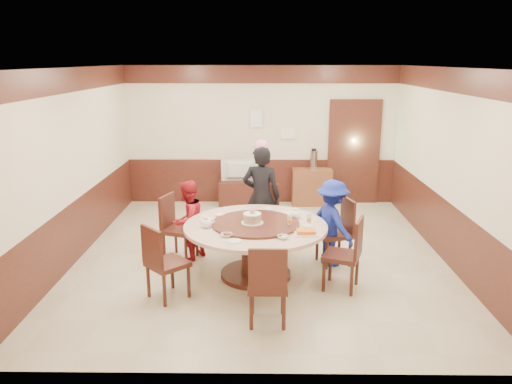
{
  "coord_description": "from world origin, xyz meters",
  "views": [
    {
      "loc": [
        0.02,
        -7.17,
        2.91
      ],
      "look_at": [
        -0.07,
        -0.37,
        1.1
      ],
      "focal_mm": 35.0,
      "sensor_mm": 36.0,
      "label": 1
    }
  ],
  "objects_px": {
    "birthday_cake": "(252,218)",
    "television": "(240,171)",
    "banquet_table": "(256,240)",
    "tv_stand": "(240,193)",
    "person_red": "(188,221)",
    "person_blue": "(332,223)",
    "shrimp_platter": "(306,233)",
    "person_standing": "(261,197)",
    "thermos": "(314,160)",
    "side_cabinet": "(312,187)"
  },
  "relations": [
    {
      "from": "person_red",
      "to": "thermos",
      "type": "bearing_deg",
      "value": 175.37
    },
    {
      "from": "shrimp_platter",
      "to": "tv_stand",
      "type": "relative_size",
      "value": 0.35
    },
    {
      "from": "birthday_cake",
      "to": "side_cabinet",
      "type": "height_order",
      "value": "birthday_cake"
    },
    {
      "from": "person_standing",
      "to": "television",
      "type": "height_order",
      "value": "person_standing"
    },
    {
      "from": "banquet_table",
      "to": "person_standing",
      "type": "relative_size",
      "value": 1.19
    },
    {
      "from": "television",
      "to": "tv_stand",
      "type": "bearing_deg",
      "value": -4.78
    },
    {
      "from": "shrimp_platter",
      "to": "tv_stand",
      "type": "distance_m",
      "value": 4.08
    },
    {
      "from": "person_red",
      "to": "shrimp_platter",
      "type": "relative_size",
      "value": 4.03
    },
    {
      "from": "banquet_table",
      "to": "birthday_cake",
      "type": "distance_m",
      "value": 0.32
    },
    {
      "from": "banquet_table",
      "to": "person_red",
      "type": "bearing_deg",
      "value": 149.28
    },
    {
      "from": "tv_stand",
      "to": "side_cabinet",
      "type": "relative_size",
      "value": 1.06
    },
    {
      "from": "shrimp_platter",
      "to": "thermos",
      "type": "xyz_separation_m",
      "value": [
        0.48,
        3.94,
        0.16
      ]
    },
    {
      "from": "person_blue",
      "to": "shrimp_platter",
      "type": "distance_m",
      "value": 0.93
    },
    {
      "from": "television",
      "to": "side_cabinet",
      "type": "bearing_deg",
      "value": 176.39
    },
    {
      "from": "television",
      "to": "side_cabinet",
      "type": "height_order",
      "value": "television"
    },
    {
      "from": "side_cabinet",
      "to": "birthday_cake",
      "type": "bearing_deg",
      "value": -107.87
    },
    {
      "from": "banquet_table",
      "to": "tv_stand",
      "type": "xyz_separation_m",
      "value": [
        -0.37,
        3.52,
        -0.28
      ]
    },
    {
      "from": "banquet_table",
      "to": "birthday_cake",
      "type": "bearing_deg",
      "value": -151.22
    },
    {
      "from": "thermos",
      "to": "person_red",
      "type": "bearing_deg",
      "value": -126.02
    },
    {
      "from": "birthday_cake",
      "to": "thermos",
      "type": "bearing_deg",
      "value": 71.77
    },
    {
      "from": "person_standing",
      "to": "side_cabinet",
      "type": "relative_size",
      "value": 2.04
    },
    {
      "from": "television",
      "to": "thermos",
      "type": "distance_m",
      "value": 1.52
    },
    {
      "from": "person_red",
      "to": "television",
      "type": "distance_m",
      "value": 2.99
    },
    {
      "from": "shrimp_platter",
      "to": "side_cabinet",
      "type": "height_order",
      "value": "shrimp_platter"
    },
    {
      "from": "person_standing",
      "to": "thermos",
      "type": "distance_m",
      "value": 2.61
    },
    {
      "from": "birthday_cake",
      "to": "person_red",
      "type": "bearing_deg",
      "value": 147.05
    },
    {
      "from": "tv_stand",
      "to": "television",
      "type": "bearing_deg",
      "value": 0.0
    },
    {
      "from": "tv_stand",
      "to": "banquet_table",
      "type": "bearing_deg",
      "value": -84.05
    },
    {
      "from": "person_blue",
      "to": "tv_stand",
      "type": "height_order",
      "value": "person_blue"
    },
    {
      "from": "person_standing",
      "to": "thermos",
      "type": "height_order",
      "value": "person_standing"
    },
    {
      "from": "banquet_table",
      "to": "person_red",
      "type": "relative_size",
      "value": 1.6
    },
    {
      "from": "thermos",
      "to": "birthday_cake",
      "type": "bearing_deg",
      "value": -108.23
    },
    {
      "from": "shrimp_platter",
      "to": "television",
      "type": "height_order",
      "value": "television"
    },
    {
      "from": "person_blue",
      "to": "side_cabinet",
      "type": "distance_m",
      "value": 3.15
    },
    {
      "from": "person_blue",
      "to": "thermos",
      "type": "distance_m",
      "value": 3.15
    },
    {
      "from": "television",
      "to": "side_cabinet",
      "type": "relative_size",
      "value": 0.95
    },
    {
      "from": "banquet_table",
      "to": "person_blue",
      "type": "distance_m",
      "value": 1.18
    },
    {
      "from": "banquet_table",
      "to": "person_red",
      "type": "distance_m",
      "value": 1.18
    },
    {
      "from": "birthday_cake",
      "to": "television",
      "type": "bearing_deg",
      "value": 95.18
    },
    {
      "from": "tv_stand",
      "to": "person_red",
      "type": "bearing_deg",
      "value": -102.46
    },
    {
      "from": "banquet_table",
      "to": "person_standing",
      "type": "height_order",
      "value": "person_standing"
    },
    {
      "from": "tv_stand",
      "to": "television",
      "type": "xyz_separation_m",
      "value": [
        0.0,
        0.0,
        0.47
      ]
    },
    {
      "from": "television",
      "to": "side_cabinet",
      "type": "distance_m",
      "value": 1.51
    },
    {
      "from": "person_standing",
      "to": "thermos",
      "type": "relative_size",
      "value": 4.3
    },
    {
      "from": "banquet_table",
      "to": "person_standing",
      "type": "distance_m",
      "value": 1.21
    },
    {
      "from": "person_red",
      "to": "person_blue",
      "type": "height_order",
      "value": "person_blue"
    },
    {
      "from": "tv_stand",
      "to": "birthday_cake",
      "type": "bearing_deg",
      "value": -84.82
    },
    {
      "from": "banquet_table",
      "to": "thermos",
      "type": "distance_m",
      "value": 3.75
    },
    {
      "from": "banquet_table",
      "to": "person_standing",
      "type": "xyz_separation_m",
      "value": [
        0.07,
        1.17,
        0.28
      ]
    },
    {
      "from": "shrimp_platter",
      "to": "side_cabinet",
      "type": "relative_size",
      "value": 0.38
    }
  ]
}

